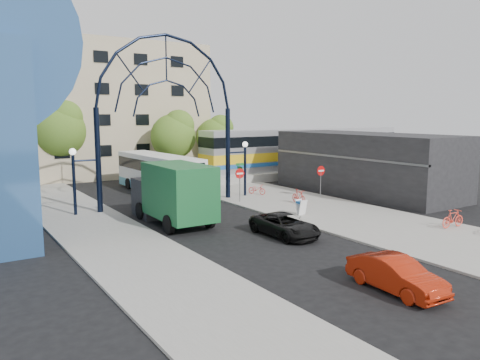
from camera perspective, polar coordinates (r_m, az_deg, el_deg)
ground at (r=22.66m, az=6.46°, el=-8.89°), size 120.00×120.00×0.00m
sidewalk_east at (r=30.79m, az=13.25°, el=-4.39°), size 8.00×56.00×0.12m
plaza_west at (r=24.71m, az=-14.67°, el=-7.52°), size 5.00×50.00×0.12m
gateway_arch at (r=33.71m, az=-8.92°, el=11.32°), size 13.64×0.44×12.10m
stop_sign at (r=34.52m, az=-0.02°, el=0.42°), size 0.80×0.07×2.50m
do_not_enter_sign at (r=36.75m, az=9.83°, el=0.74°), size 0.76×0.07×2.48m
street_name_sign at (r=35.22m, az=-0.01°, el=0.80°), size 0.70×0.70×2.80m
sandwich_board at (r=30.43m, az=7.46°, el=-3.08°), size 0.55×0.61×0.99m
commercial_block_east at (r=40.25m, az=15.07°, el=1.96°), size 6.00×16.00×5.00m
apartment_block at (r=54.02m, az=-16.19°, el=8.20°), size 20.00×12.10×14.00m
train_platform at (r=51.78m, az=8.06°, el=1.13°), size 32.00×5.00×0.80m
train_car at (r=51.54m, az=8.11°, el=3.89°), size 25.10×3.05×4.20m
tree_north_a at (r=47.09m, az=-7.99°, el=5.58°), size 4.48×4.48×7.00m
tree_north_b at (r=47.67m, az=-21.11°, el=5.95°), size 5.12×5.12×8.00m
tree_north_c at (r=51.67m, az=-2.87°, el=5.50°), size 4.16×4.16×6.50m
city_bus at (r=39.52m, az=-9.87°, el=0.82°), size 3.09×11.80×3.21m
green_truck at (r=28.51m, az=-8.25°, el=-1.61°), size 2.91×7.33×3.68m
black_suv at (r=25.54m, az=5.48°, el=-5.50°), size 2.06×4.44×1.23m
red_sedan at (r=18.69m, az=18.47°, el=-10.87°), size 1.62×4.05×1.31m
bike_near_a at (r=37.94m, az=2.08°, el=-1.12°), size 1.14×1.65×0.82m
bike_near_b at (r=34.35m, az=7.17°, el=-2.00°), size 0.66×1.71×1.00m
bike_far_b at (r=29.49m, az=24.53°, el=-4.30°), size 1.79×0.64×1.05m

